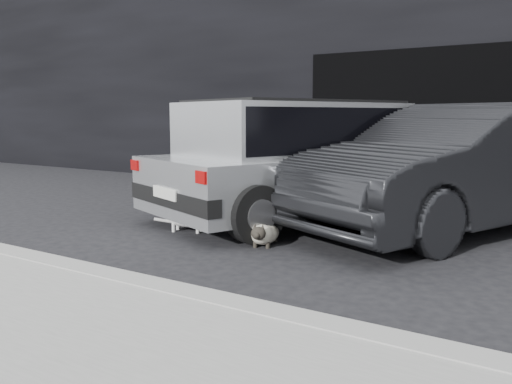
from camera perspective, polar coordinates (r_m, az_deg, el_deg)
The scene contains 9 objects.
ground at distance 7.02m, azimuth -1.60°, elevation -3.76°, with size 80.00×80.00×0.00m, color black.
building_facade at distance 12.06m, azimuth 19.37°, elevation 12.68°, with size 34.00×4.00×5.00m, color black.
garage_opening at distance 10.07m, azimuth 16.33°, elevation 6.97°, with size 4.00×0.10×2.60m, color black.
curb at distance 4.43m, azimuth -10.14°, elevation -10.20°, with size 18.00×0.25×0.12m, color gray.
sidewalk at distance 3.71m, azimuth -23.30°, elevation -14.55°, with size 18.00×2.20×0.11m, color gray.
silver_hatchback at distance 7.65m, azimuth 4.70°, elevation 3.97°, with size 3.48×4.86×1.64m.
second_car at distance 7.23m, azimuth 20.61°, elevation 2.44°, with size 1.68×4.82×1.59m, color black.
cat_siamese at distance 6.04m, azimuth 0.87°, elevation -4.42°, with size 0.44×0.81×0.30m.
cat_white at distance 6.79m, azimuth -6.93°, elevation -2.64°, with size 0.77×0.42×0.38m.
Camera 1 is at (3.89, -5.66, 1.44)m, focal length 38.00 mm.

